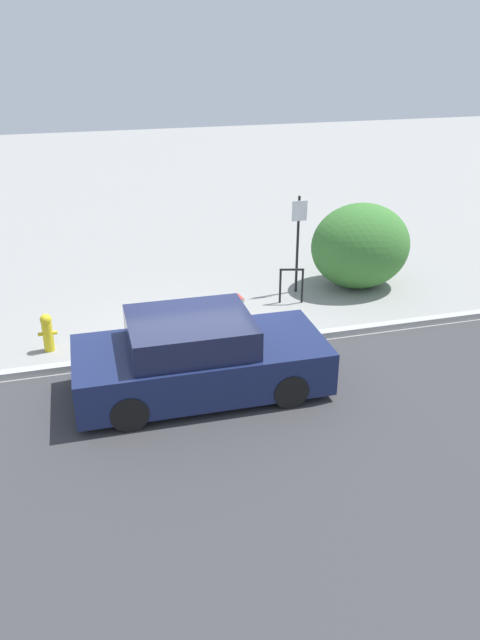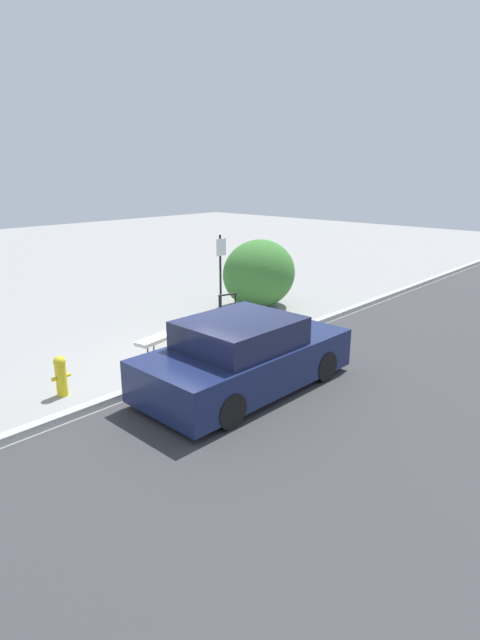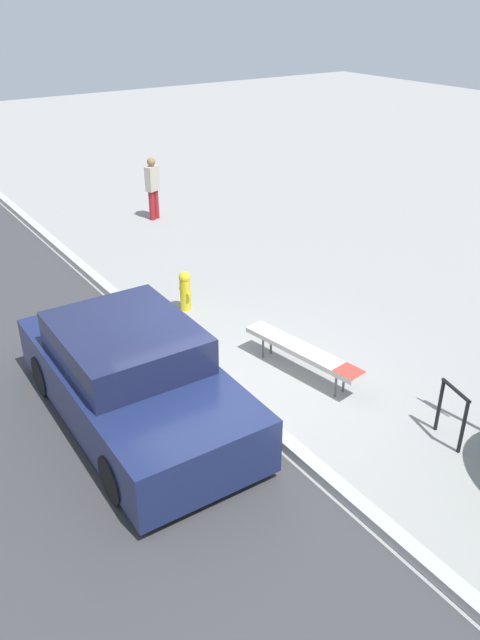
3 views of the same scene
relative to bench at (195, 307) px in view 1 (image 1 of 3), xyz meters
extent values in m
plane|color=gray|center=(-0.28, -1.28, -0.42)|extent=(60.00, 60.00, 0.00)
cube|color=#38383A|center=(-0.28, -6.43, -0.41)|extent=(60.00, 10.00, 0.01)
cube|color=#A8A8A3|center=(-0.28, -1.28, -0.35)|extent=(60.00, 0.20, 0.13)
cylinder|color=#515156|center=(-0.74, -0.21, -0.23)|extent=(0.04, 0.04, 0.38)
cylinder|color=#515156|center=(0.75, 0.02, -0.23)|extent=(0.04, 0.04, 0.38)
cylinder|color=#515156|center=(-0.77, -0.03, -0.23)|extent=(0.04, 0.04, 0.38)
cylinder|color=#515156|center=(0.72, 0.21, -0.23)|extent=(0.04, 0.04, 0.38)
cube|color=beige|center=(-0.01, 0.00, 0.01)|extent=(2.18, 0.67, 0.08)
cube|color=red|center=(0.87, 0.14, 0.05)|extent=(0.41, 0.38, 0.01)
cylinder|color=black|center=(2.10, 0.63, -0.02)|extent=(0.05, 0.05, 0.80)
cylinder|color=black|center=(2.59, 0.50, -0.02)|extent=(0.05, 0.05, 0.80)
cylinder|color=black|center=(2.34, 0.57, 0.38)|extent=(0.54, 0.19, 0.05)
cylinder|color=black|center=(2.69, 1.17, 0.73)|extent=(0.06, 0.06, 2.30)
cube|color=white|center=(2.69, 1.13, 1.55)|extent=(0.36, 0.02, 0.46)
cylinder|color=gold|center=(-2.97, -0.37, -0.12)|extent=(0.20, 0.20, 0.60)
sphere|color=gold|center=(-2.97, -0.37, 0.24)|extent=(0.22, 0.22, 0.22)
cylinder|color=gold|center=(-3.11, -0.37, -0.06)|extent=(0.08, 0.07, 0.07)
cylinder|color=gold|center=(-2.83, -0.37, -0.06)|extent=(0.08, 0.07, 0.07)
ellipsoid|color=#3D7A33|center=(4.25, 1.09, 0.60)|extent=(2.38, 1.96, 2.03)
cylinder|color=black|center=(0.89, -1.77, -0.12)|extent=(0.60, 0.19, 0.60)
cylinder|color=black|center=(0.86, -3.51, -0.12)|extent=(0.60, 0.19, 0.60)
cylinder|color=black|center=(-1.73, -1.72, -0.12)|extent=(0.60, 0.19, 0.60)
cylinder|color=black|center=(-1.76, -3.46, -0.12)|extent=(0.60, 0.19, 0.60)
cube|color=#19234C|center=(-0.44, -2.61, 0.09)|extent=(4.25, 1.95, 0.75)
cube|color=#1A203E|center=(-0.61, -2.61, 0.71)|extent=(2.05, 1.72, 0.53)
camera|label=1|loc=(-2.29, -11.72, 5.25)|focal=35.00mm
camera|label=2|loc=(-6.91, -8.44, 3.51)|focal=28.00mm
camera|label=3|loc=(6.24, -5.41, 4.89)|focal=35.00mm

